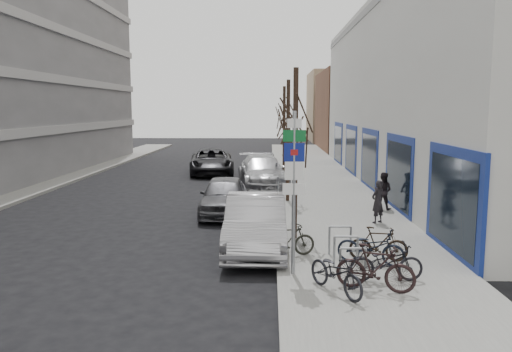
# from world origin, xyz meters

# --- Properties ---
(ground) EXTENTS (120.00, 120.00, 0.00)m
(ground) POSITION_xyz_m (0.00, 0.00, 0.00)
(ground) COLOR black
(ground) RESTS_ON ground
(sidewalk_east) EXTENTS (5.00, 70.00, 0.15)m
(sidewalk_east) POSITION_xyz_m (4.50, 10.00, 0.07)
(sidewalk_east) COLOR slate
(sidewalk_east) RESTS_ON ground
(brick_building_far) EXTENTS (12.00, 14.00, 8.00)m
(brick_building_far) POSITION_xyz_m (13.00, 40.00, 4.00)
(brick_building_far) COLOR brown
(brick_building_far) RESTS_ON ground
(tan_building_far) EXTENTS (13.00, 12.00, 9.00)m
(tan_building_far) POSITION_xyz_m (13.50, 55.00, 4.50)
(tan_building_far) COLOR #937A5B
(tan_building_far) RESTS_ON ground
(highway_sign_pole) EXTENTS (0.55, 0.10, 4.20)m
(highway_sign_pole) POSITION_xyz_m (2.40, -0.01, 2.46)
(highway_sign_pole) COLOR gray
(highway_sign_pole) RESTS_ON ground
(bike_rack) EXTENTS (0.66, 2.26, 0.83)m
(bike_rack) POSITION_xyz_m (3.80, 0.60, 0.66)
(bike_rack) COLOR gray
(bike_rack) RESTS_ON sidewalk_east
(tree_near) EXTENTS (1.80, 1.80, 5.50)m
(tree_near) POSITION_xyz_m (2.60, 3.50, 4.10)
(tree_near) COLOR black
(tree_near) RESTS_ON ground
(tree_mid) EXTENTS (1.80, 1.80, 5.50)m
(tree_mid) POSITION_xyz_m (2.60, 10.00, 4.10)
(tree_mid) COLOR black
(tree_mid) RESTS_ON ground
(tree_far) EXTENTS (1.80, 1.80, 5.50)m
(tree_far) POSITION_xyz_m (2.60, 16.50, 4.10)
(tree_far) COLOR black
(tree_far) RESTS_ON ground
(meter_front) EXTENTS (0.10, 0.08, 1.27)m
(meter_front) POSITION_xyz_m (2.15, 3.00, 0.92)
(meter_front) COLOR gray
(meter_front) RESTS_ON sidewalk_east
(meter_mid) EXTENTS (0.10, 0.08, 1.27)m
(meter_mid) POSITION_xyz_m (2.15, 8.50, 0.92)
(meter_mid) COLOR gray
(meter_mid) RESTS_ON sidewalk_east
(meter_back) EXTENTS (0.10, 0.08, 1.27)m
(meter_back) POSITION_xyz_m (2.15, 14.00, 0.92)
(meter_back) COLOR gray
(meter_back) RESTS_ON sidewalk_east
(bike_near_left) EXTENTS (1.41, 1.84, 1.11)m
(bike_near_left) POSITION_xyz_m (3.30, -1.30, 0.71)
(bike_near_left) COLOR black
(bike_near_left) RESTS_ON sidewalk_east
(bike_near_right) EXTENTS (1.88, 1.11, 1.10)m
(bike_near_right) POSITION_xyz_m (4.20, -1.14, 0.70)
(bike_near_right) COLOR black
(bike_near_right) RESTS_ON sidewalk_east
(bike_mid_curb) EXTENTS (1.87, 1.20, 1.10)m
(bike_mid_curb) POSITION_xyz_m (4.49, 0.82, 0.70)
(bike_mid_curb) COLOR black
(bike_mid_curb) RESTS_ON sidewalk_east
(bike_mid_inner) EXTENTS (1.64, 0.88, 0.95)m
(bike_mid_inner) POSITION_xyz_m (2.33, 1.46, 0.63)
(bike_mid_inner) COLOR black
(bike_mid_inner) RESTS_ON sidewalk_east
(bike_far_curb) EXTENTS (1.80, 0.64, 1.08)m
(bike_far_curb) POSITION_xyz_m (4.59, -0.49, 0.69)
(bike_far_curb) COLOR black
(bike_far_curb) RESTS_ON sidewalk_east
(bike_far_inner) EXTENTS (1.64, 0.69, 0.96)m
(bike_far_inner) POSITION_xyz_m (4.76, 1.11, 0.63)
(bike_far_inner) COLOR black
(bike_far_inner) RESTS_ON sidewalk_east
(parked_car_front) EXTENTS (1.79, 5.04, 1.66)m
(parked_car_front) POSITION_xyz_m (1.39, 2.56, 0.83)
(parked_car_front) COLOR #ABABB0
(parked_car_front) RESTS_ON ground
(parked_car_mid) EXTENTS (1.88, 4.52, 1.53)m
(parked_car_mid) POSITION_xyz_m (-0.03, 7.67, 0.76)
(parked_car_mid) COLOR #4F4F54
(parked_car_mid) RESTS_ON ground
(parked_car_back) EXTENTS (3.15, 6.09, 1.69)m
(parked_car_back) POSITION_xyz_m (1.40, 14.84, 0.84)
(parked_car_back) COLOR #ABACB1
(parked_car_back) RESTS_ON ground
(lane_car) EXTENTS (3.41, 6.16, 1.63)m
(lane_car) POSITION_xyz_m (-2.02, 20.20, 0.82)
(lane_car) COLOR black
(lane_car) RESTS_ON ground
(pedestrian_near) EXTENTS (0.68, 0.64, 1.55)m
(pedestrian_near) POSITION_xyz_m (5.69, 5.67, 0.93)
(pedestrian_near) COLOR black
(pedestrian_near) RESTS_ON sidewalk_east
(pedestrian_far) EXTENTS (0.69, 0.63, 1.55)m
(pedestrian_far) POSITION_xyz_m (6.44, 8.19, 0.92)
(pedestrian_far) COLOR black
(pedestrian_far) RESTS_ON sidewalk_east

